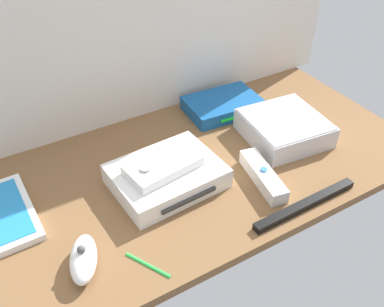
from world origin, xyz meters
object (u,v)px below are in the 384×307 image
Objects in this scene: game_console at (167,176)px; remote_nunchuk at (84,259)px; sensor_bar at (305,204)px; remote_wand at (263,176)px; stylus_pen at (148,264)px; mini_computer at (284,128)px; remote_classic_pad at (163,165)px; network_router at (223,105)px.

game_console is 2.00× the size of remote_nunchuk.
remote_nunchuk is 0.46× the size of sensor_bar.
game_console is at bearing 162.69° from remote_wand.
remote_wand reaches higher than stylus_pen.
game_console reaches higher than sensor_bar.
sensor_bar is (2.52, -10.01, -0.81)cm from remote_wand.
mini_computer is 22.74cm from sensor_bar.
remote_classic_pad is (20.42, 10.90, 3.37)cm from remote_nunchuk.
stylus_pen is at bearing -130.33° from game_console.
remote_nunchuk reaches higher than stylus_pen.
stylus_pen is (-37.06, -33.13, -1.35)cm from network_router.
game_console is 20.26cm from stylus_pen.
mini_computer is 0.99× the size of network_router.
remote_classic_pad reaches higher than remote_nunchuk.
stylus_pen is (-12.18, -16.09, -1.85)cm from game_console.
remote_wand is at bearing -34.62° from remote_classic_pad.
network_router is at bearing 81.12° from sensor_bar.
network_router is 53.95cm from remote_nunchuk.
game_console is at bearing -178.86° from mini_computer.
mini_computer is (30.74, 0.61, 0.44)cm from game_console.
network_router is at bearing 31.20° from game_console.
remote_wand is 0.99× the size of remote_classic_pad.
network_router is (-5.86, 16.43, -0.94)cm from mini_computer.
stylus_pen is at bearing -155.90° from remote_wand.
remote_classic_pad is 0.64× the size of sensor_bar.
network_router is at bearing 54.45° from remote_nunchuk.
stylus_pen is (-31.84, 3.07, -0.35)cm from sensor_bar.
stylus_pen is (-42.92, -16.70, -2.29)cm from mini_computer.
remote_classic_pad is at bearing -178.17° from game_console.
remote_nunchuk is at bearing -144.82° from network_router.
remote_wand is at bearing 13.32° from stylus_pen.
remote_classic_pad reaches higher than network_router.
mini_computer is 2.07× the size of stylus_pen.
sensor_bar is (40.89, -8.18, -1.34)cm from remote_nunchuk.
game_console is at bearing 52.88° from stylus_pen.
stylus_pen is at bearing -158.74° from mini_computer.
remote_wand is at bearing 25.89° from remote_nunchuk.
stylus_pen is at bearing 173.83° from sensor_bar.
remote_classic_pad is (-17.94, 9.08, 3.90)cm from remote_wand.
remote_nunchuk is at bearing 150.51° from stylus_pen.
game_console is 1.42× the size of remote_classic_pad.
remote_nunchuk is 41.72cm from sensor_bar.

